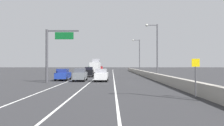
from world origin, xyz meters
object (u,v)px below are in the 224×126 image
car_green_3 (92,69)px  box_truck (96,67)px  car_white_5 (102,75)px  speed_advisory_sign (196,75)px  lamp_post_right_third (139,54)px  car_red_0 (101,69)px  overhead_sign_gantry (53,49)px  car_black_1 (90,72)px  car_blue_2 (64,75)px  lamp_post_right_second (156,47)px  car_gray_4 (81,75)px

car_green_3 → box_truck: size_ratio=0.45×
car_white_5 → box_truck: (-3.24, 33.72, 0.99)m
speed_advisory_sign → box_truck: bearing=102.0°
lamp_post_right_third → car_red_0: 31.09m
overhead_sign_gantry → car_black_1: 17.25m
car_blue_2 → box_truck: size_ratio=0.50×
lamp_post_right_third → lamp_post_right_second: bearing=-89.7°
lamp_post_right_third → car_black_1: size_ratio=1.98×
car_blue_2 → speed_advisory_sign: bearing=-55.8°
lamp_post_right_second → car_blue_2: lamp_post_right_second is taller
car_gray_4 → car_black_1: bearing=89.5°
car_blue_2 → box_truck: 31.64m
car_green_3 → box_truck: bearing=-81.0°
lamp_post_right_third → box_truck: lamp_post_right_third is taller
speed_advisory_sign → car_white_5: bearing=112.9°
car_black_1 → car_white_5: 13.99m
speed_advisory_sign → car_black_1: bearing=108.9°
car_blue_2 → box_truck: box_truck is taller
speed_advisory_sign → car_black_1: size_ratio=0.62×
overhead_sign_gantry → car_black_1: (3.65, 16.45, -3.70)m
lamp_post_right_second → car_red_0: bearing=102.5°
car_black_1 → lamp_post_right_second: bearing=-36.9°
car_gray_4 → car_white_5: size_ratio=1.03×
speed_advisory_sign → lamp_post_right_third: size_ratio=0.32×
car_white_5 → lamp_post_right_second: bearing=26.0°
box_truck → lamp_post_right_second: bearing=-67.2°
lamp_post_right_second → car_gray_4: size_ratio=2.05×
lamp_post_right_second → speed_advisory_sign: bearing=-92.9°
speed_advisory_sign → car_green_3: (-13.92, 70.06, -0.72)m
box_truck → car_black_1: bearing=-89.8°
lamp_post_right_second → car_black_1: (-12.24, 9.20, -4.46)m
car_green_3 → car_white_5: (6.04, -51.40, -0.09)m
overhead_sign_gantry → box_truck: 36.83m
car_green_3 → car_white_5: bearing=-83.3°
car_green_3 → lamp_post_right_third: bearing=-55.1°
speed_advisory_sign → car_red_0: (-10.78, 77.03, -0.80)m
lamp_post_right_second → car_white_5: bearing=-154.0°
car_red_0 → speed_advisory_sign: bearing=-82.0°
car_blue_2 → car_green_3: bearing=89.7°
car_black_1 → car_gray_4: 13.09m
car_green_3 → car_red_0: bearing=65.7°
overhead_sign_gantry → car_white_5: bearing=22.5°
lamp_post_right_third → car_gray_4: 32.20m
car_red_0 → car_blue_2: size_ratio=0.95×
lamp_post_right_third → car_black_1: (-12.11, -16.35, -4.46)m
car_red_0 → car_black_1: bearing=-90.4°
lamp_post_right_third → overhead_sign_gantry: bearing=-115.7°
box_truck → car_blue_2: bearing=-95.6°
car_red_0 → car_gray_4: size_ratio=0.96×
lamp_post_right_third → car_green_3: 26.51m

